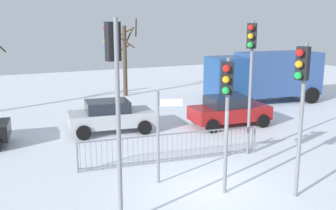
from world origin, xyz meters
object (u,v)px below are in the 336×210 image
object	(u,v)px
traffic_light_rear_right	(227,97)
delivery_truck	(265,75)
car_red_far	(229,110)
direction_sign_post	(160,132)
traffic_light_rear_left	(301,87)
bare_tree_left	(125,57)
traffic_light_mid_right	(251,58)
car_silver_mid	(110,116)
traffic_light_mid_left	(114,77)

from	to	relation	value
traffic_light_rear_right	delivery_truck	distance (m)	14.12
car_red_far	direction_sign_post	bearing A→B (deg)	-135.22
traffic_light_rear_left	bare_tree_left	size ratio (longest dim) A/B	0.86
traffic_light_rear_right	bare_tree_left	bearing A→B (deg)	-57.23
traffic_light_mid_right	car_silver_mid	world-z (taller)	traffic_light_mid_right
traffic_light_mid_right	bare_tree_left	xyz separation A→B (m)	(-0.08, 13.51, -1.05)
direction_sign_post	delivery_truck	size ratio (longest dim) A/B	0.40
traffic_light_rear_right	bare_tree_left	size ratio (longest dim) A/B	0.77
car_red_far	traffic_light_rear_right	bearing A→B (deg)	-119.88
traffic_light_mid_left	car_red_far	size ratio (longest dim) A/B	1.29
car_silver_mid	bare_tree_left	xyz separation A→B (m)	(3.66, 8.23, 1.86)
car_red_far	bare_tree_left	xyz separation A→B (m)	(-1.86, 9.65, 1.86)
traffic_light_mid_left	car_red_far	xyz separation A→B (m)	(7.82, 6.62, -2.95)
traffic_light_rear_left	car_red_far	world-z (taller)	traffic_light_rear_left
traffic_light_mid_right	delivery_truck	world-z (taller)	traffic_light_mid_right
car_silver_mid	bare_tree_left	distance (m)	9.20
traffic_light_rear_left	delivery_truck	xyz separation A→B (m)	(7.99, 11.25, -1.52)
traffic_light_mid_left	bare_tree_left	world-z (taller)	bare_tree_left
traffic_light_mid_left	direction_sign_post	xyz separation A→B (m)	(1.98, 1.80, -2.07)
traffic_light_mid_left	car_silver_mid	distance (m)	8.87
car_silver_mid	traffic_light_mid_left	bearing A→B (deg)	-98.81
traffic_light_rear_right	traffic_light_rear_left	xyz separation A→B (m)	(1.70, -1.05, 0.31)
car_silver_mid	delivery_truck	xyz separation A→B (m)	(10.71, 2.37, 0.97)
delivery_truck	bare_tree_left	xyz separation A→B (m)	(-7.04, 5.86, 0.89)
delivery_truck	bare_tree_left	distance (m)	9.21
car_silver_mid	car_red_far	distance (m)	5.70
traffic_light_mid_left	car_silver_mid	size ratio (longest dim) A/B	1.28
traffic_light_rear_left	direction_sign_post	world-z (taller)	traffic_light_rear_left
traffic_light_mid_left	traffic_light_rear_left	size ratio (longest dim) A/B	1.15
direction_sign_post	delivery_truck	distance (m)	13.99
car_silver_mid	direction_sign_post	bearing A→B (deg)	-85.74
traffic_light_rear_right	car_silver_mid	distance (m)	8.19
direction_sign_post	car_silver_mid	bearing A→B (deg)	109.03
traffic_light_rear_right	traffic_light_mid_left	bearing A→B (deg)	45.69
traffic_light_mid_left	traffic_light_mid_right	distance (m)	6.65
traffic_light_rear_left	direction_sign_post	size ratio (longest dim) A/B	1.51
car_silver_mid	delivery_truck	bearing A→B (deg)	19.62
direction_sign_post	car_red_far	xyz separation A→B (m)	(5.84, 4.82, -0.89)
traffic_light_mid_left	bare_tree_left	xyz separation A→B (m)	(5.96, 16.27, -1.09)
car_red_far	bare_tree_left	bearing A→B (deg)	106.16
traffic_light_mid_left	car_silver_mid	world-z (taller)	traffic_light_mid_left
traffic_light_rear_left	direction_sign_post	distance (m)	4.33
direction_sign_post	traffic_light_mid_right	bearing A→B (deg)	35.31
traffic_light_mid_right	bare_tree_left	world-z (taller)	bare_tree_left
traffic_light_rear_right	bare_tree_left	xyz separation A→B (m)	(2.65, 16.06, -0.31)
traffic_light_mid_right	traffic_light_rear_left	xyz separation A→B (m)	(-1.03, -3.61, -0.42)
traffic_light_mid_left	delivery_truck	xyz separation A→B (m)	(13.01, 10.41, -1.98)
traffic_light_mid_right	car_silver_mid	distance (m)	7.09
traffic_light_mid_left	car_red_far	world-z (taller)	traffic_light_mid_left
traffic_light_mid_right	car_silver_mid	size ratio (longest dim) A/B	1.26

